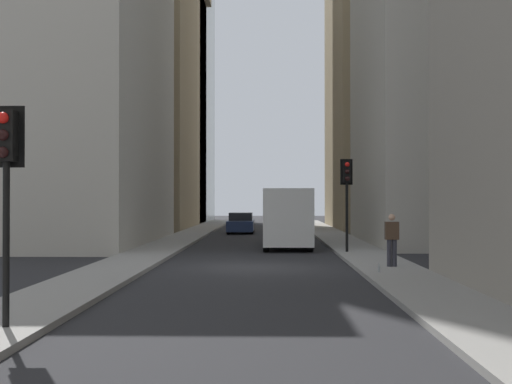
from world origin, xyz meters
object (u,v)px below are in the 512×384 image
traffic_light_foreground (6,163)px  traffic_light_midblock (347,183)px  discarded_bottle (379,269)px  sedan_navy (241,224)px  delivery_truck (287,218)px  pedestrian (392,238)px

traffic_light_foreground → traffic_light_midblock: size_ratio=0.99×
discarded_bottle → traffic_light_foreground: bearing=137.2°
traffic_light_midblock → discarded_bottle: bearing=-179.6°
sedan_navy → delivery_truck: bearing=-168.1°
traffic_light_midblock → pedestrian: bearing=-172.7°
traffic_light_midblock → pedestrian: (-5.96, -0.77, -1.94)m
delivery_truck → traffic_light_midblock: bearing=-148.7°
sedan_navy → traffic_light_foreground: size_ratio=1.10×
pedestrian → sedan_navy: bearing=14.5°
delivery_truck → traffic_light_foreground: (-20.26, 5.48, 1.55)m
traffic_light_foreground → pedestrian: size_ratio=2.24×
delivery_truck → sedan_navy: delivery_truck is taller
traffic_light_foreground → pedestrian: traffic_light_foreground is taller
discarded_bottle → pedestrian: bearing=-23.0°
traffic_light_foreground → pedestrian: (10.29, -8.69, -1.92)m
traffic_light_midblock → discarded_bottle: (-7.65, -0.05, -2.78)m
sedan_navy → discarded_bottle: bearing=-168.0°
sedan_navy → pedestrian: bearing=-165.5°
delivery_truck → sedan_navy: 13.59m
traffic_light_foreground → pedestrian: bearing=-40.2°
sedan_navy → discarded_bottle: 25.49m
traffic_light_midblock → discarded_bottle: 8.14m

